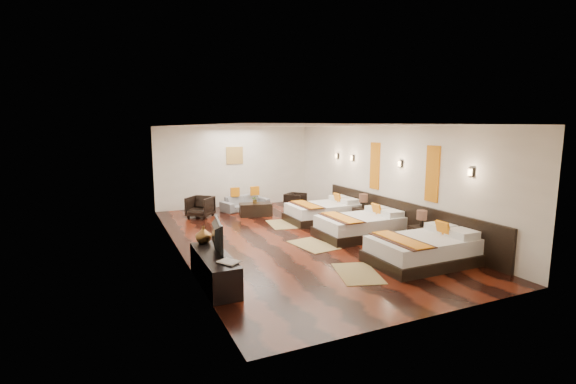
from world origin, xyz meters
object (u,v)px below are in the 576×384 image
figurine (203,234)px  bed_near (424,250)px  table_plant (255,199)px  armchair_right (296,201)px  tv (213,236)px  bed_far (324,212)px  tv_console (214,269)px  nightstand_a (421,234)px  nightstand_b (363,214)px  coffee_table (256,210)px  sofa (245,203)px  bed_mid (361,226)px  book (223,264)px  armchair_left (200,207)px

figurine → bed_near: bearing=-18.9°
figurine → table_plant: bearing=58.9°
armchair_right → figurine: bearing=-171.9°
bed_near → tv: 4.27m
bed_near → bed_far: bearing=90.0°
tv_console → tv: (0.05, 0.21, 0.56)m
nightstand_a → nightstand_b: size_ratio=0.96×
nightstand_a → coffee_table: bearing=116.3°
tv_console → armchair_right: bearing=52.6°
bed_far → nightstand_a: size_ratio=2.44×
sofa → bed_near: bearing=-93.5°
bed_far → coffee_table: 2.21m
coffee_table → armchair_right: bearing=13.6°
bed_mid → table_plant: bearing=115.0°
bed_far → table_plant: size_ratio=8.82×
nightstand_a → book: nightstand_a is taller
figurine → coffee_table: bearing=58.7°
nightstand_a → coffee_table: nightstand_a is taller
tv_console → bed_near: bearing=-8.7°
book → coffee_table: bearing=65.5°
nightstand_a → sofa: (-2.36, 5.83, -0.06)m
bed_near → table_plant: (-1.62, 5.72, 0.23)m
table_plant → nightstand_b: bearing=-46.3°
bed_mid → sofa: 4.77m
bed_far → nightstand_a: bearing=-77.1°
bed_near → tv_console: bearing=171.3°
tv_console → tv: size_ratio=1.85×
bed_far → book: (-4.20, -4.16, 0.29)m
tv_console → figurine: size_ratio=5.47×
bed_mid → sofa: size_ratio=1.30×
bed_mid → book: size_ratio=6.33×
nightstand_a → bed_mid: bearing=119.1°
nightstand_a → book: (-4.95, -0.89, 0.26)m
nightstand_a → armchair_right: nightstand_a is taller
tv_console → book: 0.69m
armchair_left → table_plant: size_ratio=3.00×
tv_console → tv: 0.60m
bed_mid → nightstand_a: 1.54m
tv_console → tv: bearing=76.6°
figurine → armchair_left: 4.88m
bed_mid → tv: 4.41m
bed_near → tv: (-4.15, 0.85, 0.54)m
bed_far → figurine: figurine is taller
armchair_right → coffee_table: size_ratio=0.63×
tv_console → table_plant: size_ratio=7.49×
book → figurine: bearing=90.0°
bed_mid → nightstand_b: bearing=52.9°
tv_console → coffee_table: 5.68m
coffee_table → table_plant: table_plant is taller
figurine → armchair_right: 6.24m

